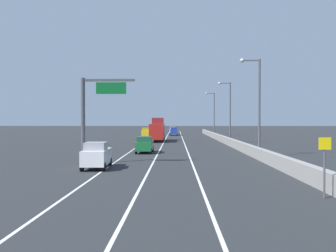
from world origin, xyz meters
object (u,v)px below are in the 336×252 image
object	(u,v)px
car_blue_0	(174,131)
car_silver_1	(173,130)
lamp_post_right_second	(257,101)
lamp_post_right_third	(229,108)
car_green_2	(145,145)
car_white_4	(97,155)
speed_advisory_sign	(325,163)
car_yellow_3	(146,132)
overhead_sign_gantry	(91,110)
box_truck	(157,130)
lamp_post_right_fourth	(213,111)

from	to	relation	value
car_blue_0	car_silver_1	xyz separation A→B (m)	(-0.39, 8.62, -0.01)
lamp_post_right_second	lamp_post_right_third	bearing A→B (deg)	88.78
car_green_2	car_white_4	bearing A→B (deg)	-101.27
lamp_post_right_third	car_white_4	xyz separation A→B (m)	(-15.18, -31.20, -4.82)
car_white_4	speed_advisory_sign	bearing A→B (deg)	-37.17
lamp_post_right_second	car_yellow_3	distance (m)	45.19
lamp_post_right_second	car_white_4	xyz separation A→B (m)	(-14.71, -8.83, -4.82)
overhead_sign_gantry	car_silver_1	distance (m)	66.34
speed_advisory_sign	lamp_post_right_second	world-z (taller)	lamp_post_right_second
car_blue_0	car_silver_1	world-z (taller)	car_blue_0
speed_advisory_sign	lamp_post_right_third	size ratio (longest dim) A/B	0.29
car_silver_1	car_yellow_3	world-z (taller)	car_yellow_3
overhead_sign_gantry	car_green_2	distance (m)	12.01
car_blue_0	car_silver_1	bearing A→B (deg)	92.62
overhead_sign_gantry	box_truck	distance (m)	33.57
car_green_2	speed_advisory_sign	bearing A→B (deg)	-65.15
lamp_post_right_fourth	car_white_4	xyz separation A→B (m)	(-14.98, -53.57, -4.82)
car_silver_1	car_white_4	distance (m)	68.65
lamp_post_right_third	lamp_post_right_fourth	xyz separation A→B (m)	(-0.20, 22.37, 0.00)
lamp_post_right_fourth	car_yellow_3	xyz separation A→B (m)	(-15.42, -2.44, -4.81)
car_green_2	car_silver_1	bearing A→B (deg)	87.05
overhead_sign_gantry	car_blue_0	bearing A→B (deg)	83.14
car_green_2	car_yellow_3	world-z (taller)	car_yellow_3
lamp_post_right_third	overhead_sign_gantry	bearing A→B (deg)	-119.44
car_yellow_3	lamp_post_right_fourth	bearing A→B (deg)	8.98
overhead_sign_gantry	lamp_post_right_fourth	xyz separation A→B (m)	(15.99, 51.06, 1.14)
lamp_post_right_third	lamp_post_right_fourth	size ratio (longest dim) A/B	1.00
overhead_sign_gantry	lamp_post_right_second	xyz separation A→B (m)	(15.72, 6.32, 1.14)
car_yellow_3	box_truck	distance (m)	15.80
car_silver_1	box_truck	size ratio (longest dim) A/B	0.49
car_blue_0	speed_advisory_sign	bearing A→B (deg)	-83.73
lamp_post_right_third	car_silver_1	distance (m)	38.78
speed_advisory_sign	box_truck	size ratio (longest dim) A/B	0.32
lamp_post_right_second	box_truck	bearing A→B (deg)	113.56
box_truck	overhead_sign_gantry	bearing A→B (deg)	-96.85
overhead_sign_gantry	car_yellow_3	bearing A→B (deg)	89.32
speed_advisory_sign	lamp_post_right_third	bearing A→B (deg)	87.80
car_green_2	car_blue_0	bearing A→B (deg)	86.02
car_green_2	car_yellow_3	xyz separation A→B (m)	(-3.09, 37.82, 0.09)
overhead_sign_gantry	lamp_post_right_third	world-z (taller)	lamp_post_right_third
speed_advisory_sign	car_green_2	bearing A→B (deg)	114.85
overhead_sign_gantry	lamp_post_right_third	bearing A→B (deg)	60.56
lamp_post_right_third	car_yellow_3	xyz separation A→B (m)	(-15.62, 19.93, -4.81)
speed_advisory_sign	car_silver_1	world-z (taller)	speed_advisory_sign
speed_advisory_sign	car_white_4	distance (m)	17.07
car_white_4	car_silver_1	bearing A→B (deg)	85.41
car_blue_0	car_white_4	distance (m)	60.10
overhead_sign_gantry	car_yellow_3	size ratio (longest dim) A/B	1.59
overhead_sign_gantry	car_silver_1	size ratio (longest dim) A/B	1.65
car_blue_0	car_yellow_3	size ratio (longest dim) A/B	0.87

